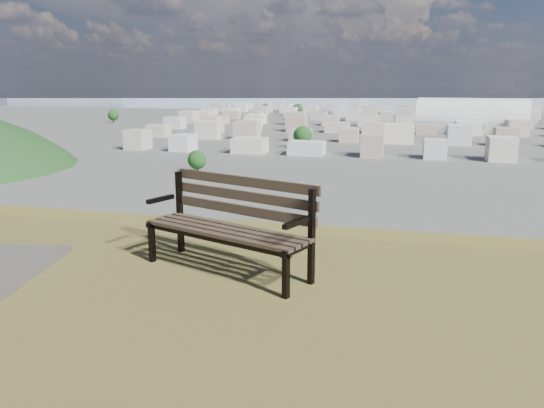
# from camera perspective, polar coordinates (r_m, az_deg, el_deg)

# --- Properties ---
(park_bench) EXTENTS (1.96, 1.24, 0.98)m
(park_bench) POSITION_cam_1_polar(r_m,az_deg,el_deg) (5.58, -4.33, -1.67)
(park_bench) COLOR #473B29
(park_bench) RESTS_ON hilltop_mesa
(arena) EXTENTS (62.16, 33.12, 25.00)m
(arena) POSITION_cam_1_polar(r_m,az_deg,el_deg) (324.65, 20.63, 8.29)
(arena) COLOR silver
(arena) RESTS_ON ground
(city_blocks) EXTENTS (395.00, 361.00, 7.00)m
(city_blocks) POSITION_cam_1_polar(r_m,az_deg,el_deg) (397.77, 13.86, 9.07)
(city_blocks) COLOR beige
(city_blocks) RESTS_ON ground
(city_trees) EXTENTS (406.52, 387.20, 9.98)m
(city_trees) POSITION_cam_1_polar(r_m,az_deg,el_deg) (323.64, 9.04, 8.74)
(city_trees) COLOR #36261B
(city_trees) RESTS_ON ground
(bay_water) EXTENTS (2400.00, 700.00, 0.12)m
(bay_water) POSITION_cam_1_polar(r_m,az_deg,el_deg) (903.04, 14.12, 10.73)
(bay_water) COLOR #96A2BF
(bay_water) RESTS_ON ground
(far_hills) EXTENTS (2050.00, 340.00, 60.00)m
(far_hills) POSITION_cam_1_polar(r_m,az_deg,el_deg) (1406.97, 11.72, 12.50)
(far_hills) COLOR #98ABBD
(far_hills) RESTS_ON ground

